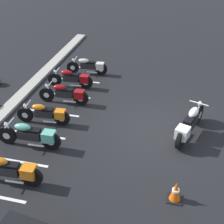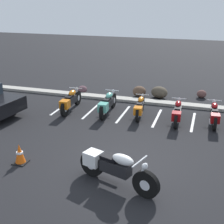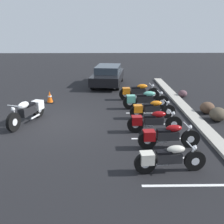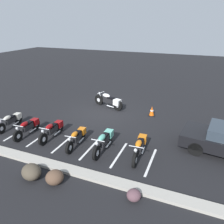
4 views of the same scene
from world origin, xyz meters
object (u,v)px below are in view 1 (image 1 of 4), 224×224
Objects in this scene: motorcycle_white_featured at (190,124)px; parked_bike_1 at (31,135)px; parked_bike_3 at (66,94)px; parked_bike_4 at (72,79)px; parked_bike_5 at (89,66)px; parked_bike_2 at (46,114)px; parked_bike_0 at (9,170)px; traffic_cone at (176,192)px.

parked_bike_1 is (-1.80, 4.93, -0.05)m from motorcycle_white_featured.
parked_bike_4 is at bearing -82.77° from parked_bike_3.
parked_bike_4 is 1.03× the size of parked_bike_5.
motorcycle_white_featured is 5.06m from parked_bike_2.
parked_bike_5 is at bearing -93.55° from parked_bike_3.
parked_bike_2 is at bearing 80.83° from parked_bike_3.
parked_bike_2 is 0.98× the size of parked_bike_4.
parked_bike_0 reaches higher than parked_bike_3.
parked_bike_1 reaches higher than parked_bike_5.
parked_bike_5 is 8.29m from traffic_cone.
parked_bike_1 is 1.12× the size of parked_bike_5.
motorcycle_white_featured reaches higher than parked_bike_3.
motorcycle_white_featured is at bearing -4.41° from traffic_cone.
parked_bike_4 reaches higher than traffic_cone.
parked_bike_0 is 3.02m from parked_bike_2.
parked_bike_4 is at bearing -90.44° from parked_bike_0.
parked_bike_1 is at bearing 75.97° from traffic_cone.
parked_bike_4 is at bearing -93.75° from parked_bike_2.
parked_bike_3 reaches higher than parked_bike_5.
motorcycle_white_featured is at bearing 135.29° from parked_bike_5.
parked_bike_2 reaches higher than parked_bike_5.
parked_bike_2 is at bearing 81.43° from parked_bike_5.
motorcycle_white_featured is 1.18× the size of parked_bike_2.
parked_bike_0 is at bearing 92.40° from parked_bike_1.
parked_bike_5 is (7.38, -0.02, -0.04)m from parked_bike_0.
parked_bike_1 is at bearing -88.95° from parked_bike_0.
parked_bike_2 is at bearing 62.20° from traffic_cone.
motorcycle_white_featured is 5.66m from parked_bike_4.
parked_bike_2 is 5.45m from traffic_cone.
parked_bike_3 reaches higher than parked_bike_4.
parked_bike_5 is at bearing -97.88° from parked_bike_2.
parked_bike_3 is 1.04× the size of parked_bike_5.
parked_bike_1 is at bearing 88.55° from parked_bike_4.
motorcycle_white_featured is at bearing -179.66° from parked_bike_2.
traffic_cone is at bearing 164.20° from parked_bike_1.
motorcycle_white_featured is at bearing -147.52° from parked_bike_0.
parked_bike_5 is at bearing -93.25° from parked_bike_0.
parked_bike_3 reaches higher than parked_bike_2.
parked_bike_0 is at bearing 89.12° from parked_bike_4.
parked_bike_3 is at bearing 95.93° from parked_bike_4.
parked_bike_0 reaches higher than parked_bike_5.
parked_bike_3 is at bearing -92.52° from parked_bike_0.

